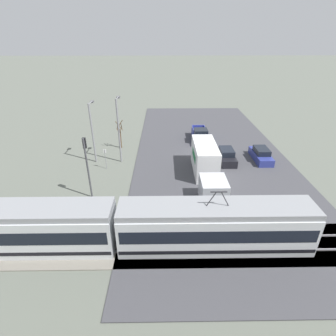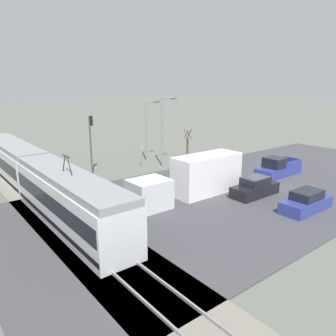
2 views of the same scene
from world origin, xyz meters
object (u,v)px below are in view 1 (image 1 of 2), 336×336
sedan_car_1 (226,156)px  no_parking_sign (105,157)px  street_tree (120,136)px  street_lamp_mid_block (119,126)px  sedan_car_0 (261,155)px  traffic_light_pole (87,161)px  street_lamp_near_crossing (92,128)px  box_truck (206,165)px  light_rail_tram (117,227)px  pickup_truck (200,136)px

sedan_car_1 → no_parking_sign: no_parking_sign is taller
street_tree → street_lamp_mid_block: (-0.64, 4.06, 2.66)m
sedan_car_1 → street_tree: size_ratio=1.14×
sedan_car_0 → sedan_car_1: bearing=3.8°
traffic_light_pole → street_lamp_near_crossing: size_ratio=0.84×
box_truck → no_parking_sign: box_truck is taller
sedan_car_1 → light_rail_tram: bearing=52.4°
sedan_car_1 → street_lamp_mid_block: size_ratio=0.57×
street_lamp_mid_block → street_lamp_near_crossing: bearing=-0.3°
sedan_car_1 → street_tree: 14.03m
light_rail_tram → traffic_light_pole: 7.72m
street_tree → box_truck: bearing=140.8°
box_truck → sedan_car_0: box_truck is taller
light_rail_tram → traffic_light_pole: (3.51, -6.58, 2.02)m
sedan_car_1 → street_tree: bearing=-18.4°
pickup_truck → traffic_light_pole: size_ratio=0.89×
light_rail_tram → sedan_car_1: (-10.81, -14.02, -1.03)m
street_lamp_mid_block → no_parking_sign: (1.44, 2.02, -2.94)m
traffic_light_pole → street_tree: size_ratio=1.56×
pickup_truck → no_parking_sign: size_ratio=2.21×
traffic_light_pole → street_lamp_mid_block: 8.01m
street_lamp_mid_block → street_tree: bearing=-81.0°
no_parking_sign → sedan_car_0: bearing=-173.9°
street_tree → sedan_car_1: bearing=161.6°
street_tree → no_parking_sign: bearing=82.6°
street_lamp_near_crossing → street_lamp_mid_block: 3.04m
box_truck → light_rail_tram: bearing=52.3°
sedan_car_0 → street_lamp_mid_block: 17.33m
pickup_truck → street_lamp_mid_block: bearing=31.6°
pickup_truck → street_lamp_mid_block: 12.62m
sedan_car_0 → no_parking_sign: bearing=6.1°
box_truck → pickup_truck: box_truck is taller
sedan_car_0 → street_lamp_near_crossing: bearing=-0.3°
box_truck → sedan_car_0: 8.50m
pickup_truck → sedan_car_1: pickup_truck is taller
street_lamp_near_crossing → street_lamp_mid_block: size_ratio=0.93×
light_rail_tram → street_tree: bearing=-82.4°
box_truck → no_parking_sign: 11.29m
box_truck → traffic_light_pole: (11.30, 3.49, 2.22)m
street_lamp_mid_block → no_parking_sign: 3.85m
street_lamp_near_crossing → no_parking_sign: 3.73m
pickup_truck → sedan_car_1: size_ratio=1.22×
sedan_car_0 → sedan_car_1: 4.31m
light_rail_tram → street_lamp_mid_block: 14.73m
traffic_light_pole → pickup_truck: bearing=-130.3°
no_parking_sign → pickup_truck: bearing=-144.5°
traffic_light_pole → street_lamp_near_crossing: (1.35, -7.82, 0.35)m
pickup_truck → street_tree: size_ratio=1.39×
light_rail_tram → box_truck: bearing=-127.7°
light_rail_tram → sedan_car_1: 17.73m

